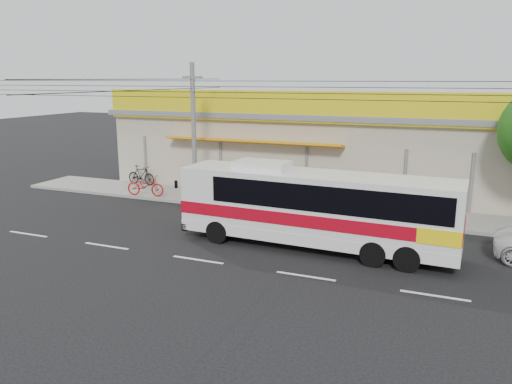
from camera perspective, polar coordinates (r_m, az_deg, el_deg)
ground at (r=20.18m, az=-3.23°, el=-5.44°), size 120.00×120.00×0.00m
sidewalk at (r=25.49m, az=2.54°, el=-1.35°), size 30.00×3.20×0.15m
lane_markings at (r=18.08m, az=-6.65°, el=-7.72°), size 50.00×0.12×0.01m
storefront_building at (r=30.26m, az=6.12°, el=5.14°), size 22.60×9.20×5.70m
coach_bus at (r=18.75m, az=7.24°, el=-1.46°), size 10.54×2.64×3.22m
motorbike_red at (r=27.40m, az=-12.51°, el=0.70°), size 2.18×1.00×1.10m
motorbike_dark at (r=30.34m, az=-12.98°, el=1.88°), size 1.94×0.68×1.14m
utility_pole at (r=25.14m, az=-7.26°, el=11.67°), size 34.00×14.00×7.09m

